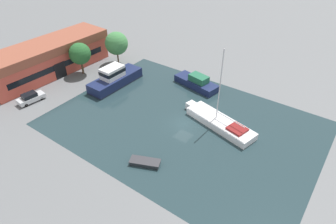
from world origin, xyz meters
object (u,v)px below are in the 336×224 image
object	(u,v)px
quay_tree_by_water	(116,43)
quay_tree_near_building	(80,54)
small_dinghy	(145,162)
parked_car	(31,98)
motor_cruiser	(115,78)
cabin_boat	(197,82)
sailboat_moored	(219,122)
warehouse_building	(47,58)

from	to	relation	value
quay_tree_by_water	quay_tree_near_building	bearing A→B (deg)	161.36
quay_tree_by_water	small_dinghy	world-z (taller)	quay_tree_by_water
small_dinghy	parked_car	bearing A→B (deg)	-113.69
motor_cruiser	small_dinghy	xyz separation A→B (m)	(-12.83, -17.71, -1.10)
quay_tree_by_water	small_dinghy	distance (m)	31.24
parked_car	motor_cruiser	size ratio (longest dim) A/B	0.42
small_dinghy	cabin_boat	world-z (taller)	cabin_boat
parked_car	sailboat_moored	world-z (taller)	sailboat_moored
warehouse_building	motor_cruiser	xyz separation A→B (m)	(3.88, -14.28, -1.71)
small_dinghy	sailboat_moored	bearing A→B (deg)	139.40
parked_car	motor_cruiser	xyz separation A→B (m)	(12.65, -7.78, 0.57)
sailboat_moored	small_dinghy	xyz separation A→B (m)	(-13.11, 4.09, -0.35)
small_dinghy	cabin_boat	bearing A→B (deg)	169.82
warehouse_building	quay_tree_by_water	bearing A→B (deg)	-34.45
small_dinghy	quay_tree_by_water	bearing A→B (deg)	-153.44
quay_tree_near_building	small_dinghy	size ratio (longest dim) A/B	1.47
sailboat_moored	cabin_boat	distance (m)	12.20
quay_tree_by_water	small_dinghy	bearing A→B (deg)	-130.16
quay_tree_by_water	sailboat_moored	distance (m)	28.84
quay_tree_near_building	sailboat_moored	world-z (taller)	sailboat_moored
motor_cruiser	cabin_boat	size ratio (longest dim) A/B	1.24
warehouse_building	parked_car	world-z (taller)	warehouse_building
motor_cruiser	cabin_boat	bearing A→B (deg)	-144.93
quay_tree_near_building	motor_cruiser	world-z (taller)	quay_tree_near_building
sailboat_moored	cabin_boat	bearing A→B (deg)	61.50
warehouse_building	parked_car	bearing A→B (deg)	-140.87
warehouse_building	cabin_boat	size ratio (longest dim) A/B	2.82
motor_cruiser	cabin_boat	distance (m)	15.31
motor_cruiser	cabin_boat	world-z (taller)	motor_cruiser
warehouse_building	quay_tree_near_building	bearing A→B (deg)	-56.27
quay_tree_near_building	cabin_boat	distance (m)	23.27
small_dinghy	cabin_boat	size ratio (longest dim) A/B	0.48
warehouse_building	motor_cruiser	world-z (taller)	warehouse_building
quay_tree_near_building	sailboat_moored	xyz separation A→B (m)	(0.67, -30.30, -3.61)
warehouse_building	sailboat_moored	distance (m)	36.39
quay_tree_near_building	sailboat_moored	size ratio (longest dim) A/B	0.49
quay_tree_by_water	parked_car	xyz separation A→B (m)	(-19.79, 1.81, -3.61)
quay_tree_near_building	warehouse_building	bearing A→B (deg)	121.16
parked_car	motor_cruiser	distance (m)	14.86
quay_tree_near_building	parked_car	world-z (taller)	quay_tree_near_building
sailboat_moored	motor_cruiser	bearing A→B (deg)	104.36
quay_tree_near_building	parked_car	size ratio (longest dim) A/B	1.36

